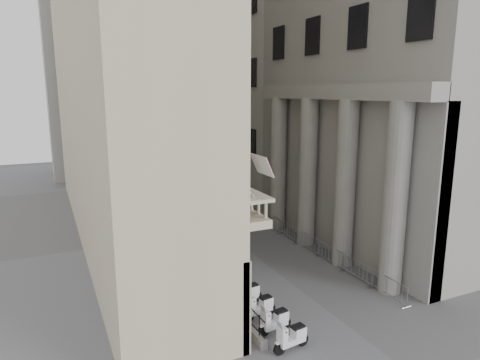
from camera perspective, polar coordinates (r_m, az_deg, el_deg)
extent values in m
cube|color=beige|center=(59.24, -13.72, 15.82)|extent=(22.00, 10.00, 30.00)
cylinder|color=white|center=(40.09, -14.06, -1.99)|extent=(0.06, 0.06, 2.34)
cylinder|color=white|center=(40.71, -9.95, -1.60)|extent=(0.06, 0.06, 2.34)
cylinder|color=white|center=(42.95, -14.82, -1.13)|extent=(0.06, 0.06, 2.34)
cylinder|color=white|center=(43.53, -10.96, -0.78)|extent=(0.06, 0.06, 2.34)
cube|color=silver|center=(41.54, -12.52, 0.28)|extent=(3.19, 3.19, 0.13)
cone|color=silver|center=(41.44, -12.55, 1.00)|extent=(4.25, 4.25, 1.06)
cylinder|color=gray|center=(35.16, -9.00, 1.20)|extent=(0.16, 0.16, 8.19)
cylinder|color=gray|center=(35.00, -7.26, 7.96)|extent=(2.46, 0.13, 0.12)
cube|color=gray|center=(35.36, -5.50, 7.95)|extent=(0.51, 0.23, 0.15)
cube|color=black|center=(34.62, -11.15, -4.29)|extent=(0.60, 0.99, 2.02)
cube|color=#19E54C|center=(34.54, -10.90, -3.93)|extent=(0.29, 0.69, 1.12)
imported|color=#0D1634|center=(35.36, -4.45, -3.99)|extent=(0.64, 0.42, 1.74)
imported|color=black|center=(48.46, -7.82, 0.22)|extent=(1.03, 0.94, 1.72)
imported|color=black|center=(40.28, -6.71, -2.10)|extent=(1.00, 0.89, 1.73)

